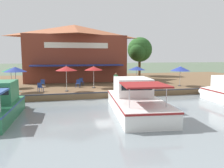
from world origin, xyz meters
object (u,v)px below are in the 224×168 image
(patio_umbrella_mid_patio_right, at_px, (180,69))
(cafe_chair_far_corner_seat, at_px, (81,81))
(cafe_chair_facing_river, at_px, (78,83))
(patio_umbrella_far_corner, at_px, (94,68))
(tree_downstream_bank, at_px, (58,49))
(cafe_chair_under_first_umbrella, at_px, (121,80))
(cafe_chair_beside_entrance, at_px, (43,83))
(waterfront_restaurant, at_px, (75,52))
(motorboat_mid_row, at_px, (1,105))
(cafe_chair_back_row_seat, at_px, (40,87))
(motorboat_far_downstream, at_px, (134,99))
(tree_behind_restaurant, at_px, (139,50))
(person_near_entrance, at_px, (116,79))
(patio_umbrella_back_row, at_px, (66,68))
(patio_umbrella_by_entrance, at_px, (137,68))
(patio_umbrella_mid_patio_left, at_px, (15,69))
(patio_umbrella_near_quay_edge, at_px, (11,70))
(cafe_chair_mid_patio, at_px, (130,83))

(patio_umbrella_mid_patio_right, bearing_deg, cafe_chair_far_corner_seat, -106.71)
(cafe_chair_facing_river, bearing_deg, patio_umbrella_mid_patio_right, 82.11)
(patio_umbrella_far_corner, xyz_separation_m, tree_downstream_bank, (-13.76, -3.75, 2.49))
(cafe_chair_under_first_umbrella, distance_m, cafe_chair_beside_entrance, 9.13)
(waterfront_restaurant, distance_m, cafe_chair_far_corner_seat, 7.96)
(cafe_chair_beside_entrance, xyz_separation_m, cafe_chair_facing_river, (1.05, 3.82, 0.00))
(waterfront_restaurant, xyz_separation_m, motorboat_mid_row, (17.62, -6.13, -3.80))
(cafe_chair_back_row_seat, height_order, motorboat_far_downstream, motorboat_far_downstream)
(cafe_chair_beside_entrance, xyz_separation_m, tree_downstream_bank, (-11.86, 1.68, 4.14))
(patio_umbrella_far_corner, bearing_deg, tree_behind_restaurant, 142.20)
(cafe_chair_facing_river, relative_size, tree_downstream_bank, 0.13)
(cafe_chair_far_corner_seat, relative_size, person_near_entrance, 0.52)
(patio_umbrella_mid_patio_right, height_order, patio_umbrella_back_row, patio_umbrella_back_row)
(waterfront_restaurant, xyz_separation_m, patio_umbrella_by_entrance, (10.75, 5.84, -1.92))
(waterfront_restaurant, relative_size, patio_umbrella_far_corner, 5.91)
(cafe_chair_beside_entrance, height_order, tree_behind_restaurant, tree_behind_restaurant)
(cafe_chair_far_corner_seat, distance_m, motorboat_mid_row, 12.29)
(waterfront_restaurant, xyz_separation_m, cafe_chair_beside_entrance, (7.76, -4.13, -3.58))
(patio_umbrella_by_entrance, bearing_deg, cafe_chair_beside_entrance, -106.68)
(patio_umbrella_mid_patio_right, xyz_separation_m, cafe_chair_facing_river, (-1.61, -11.58, -1.53))
(patio_umbrella_mid_patio_right, distance_m, patio_umbrella_mid_patio_left, 17.65)
(patio_umbrella_far_corner, relative_size, person_near_entrance, 1.44)
(waterfront_restaurant, bearing_deg, patio_umbrella_mid_patio_left, -30.94)
(cafe_chair_back_row_seat, bearing_deg, motorboat_mid_row, -16.43)
(motorboat_mid_row, bearing_deg, cafe_chair_facing_river, 146.55)
(motorboat_far_downstream, xyz_separation_m, motorboat_mid_row, (-0.24, -9.14, -0.01))
(waterfront_restaurant, distance_m, patio_umbrella_near_quay_edge, 10.69)
(patio_umbrella_far_corner, height_order, cafe_chair_mid_patio, patio_umbrella_far_corner)
(cafe_chair_mid_patio, distance_m, cafe_chair_back_row_seat, 9.47)
(patio_umbrella_mid_patio_left, height_order, patio_umbrella_near_quay_edge, patio_umbrella_mid_patio_left)
(patio_umbrella_far_corner, relative_size, cafe_chair_beside_entrance, 2.80)
(patio_umbrella_near_quay_edge, distance_m, cafe_chair_back_row_seat, 5.01)
(motorboat_far_downstream, bearing_deg, cafe_chair_mid_patio, 163.33)
(patio_umbrella_near_quay_edge, bearing_deg, cafe_chair_mid_patio, 77.52)
(patio_umbrella_mid_patio_left, bearing_deg, patio_umbrella_near_quay_edge, -162.35)
(cafe_chair_back_row_seat, height_order, motorboat_mid_row, motorboat_mid_row)
(waterfront_restaurant, relative_size, motorboat_far_downstream, 1.45)
(patio_umbrella_mid_patio_left, height_order, motorboat_mid_row, patio_umbrella_mid_patio_left)
(cafe_chair_mid_patio, bearing_deg, waterfront_restaurant, -152.65)
(patio_umbrella_mid_patio_right, bearing_deg, cafe_chair_back_row_seat, -88.14)
(cafe_chair_under_first_umbrella, height_order, cafe_chair_facing_river, same)
(patio_umbrella_back_row, distance_m, cafe_chair_beside_entrance, 4.69)
(patio_umbrella_near_quay_edge, height_order, cafe_chair_back_row_seat, patio_umbrella_near_quay_edge)
(cafe_chair_far_corner_seat, distance_m, tree_behind_restaurant, 15.92)
(patio_umbrella_far_corner, relative_size, cafe_chair_under_first_umbrella, 2.80)
(patio_umbrella_far_corner, bearing_deg, motorboat_far_downstream, 11.72)
(patio_umbrella_mid_patio_left, bearing_deg, tree_behind_restaurant, 128.28)
(waterfront_restaurant, distance_m, tree_behind_restaurant, 11.97)
(patio_umbrella_by_entrance, bearing_deg, patio_umbrella_near_quay_edge, -104.11)
(patio_umbrella_near_quay_edge, relative_size, motorboat_far_downstream, 0.23)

